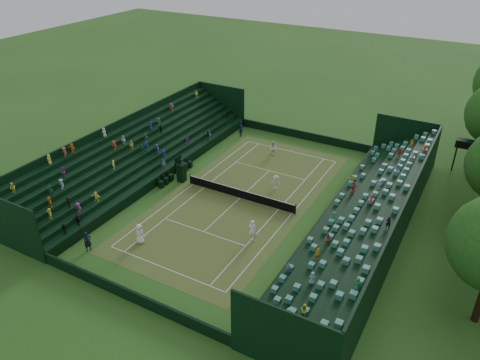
{
  "coord_description": "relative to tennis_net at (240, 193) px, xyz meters",
  "views": [
    {
      "loc": [
        18.84,
        -33.58,
        23.6
      ],
      "look_at": [
        0.0,
        0.0,
        2.0
      ],
      "focal_mm": 35.0,
      "sensor_mm": 36.0,
      "label": 1
    }
  ],
  "objects": [
    {
      "name": "perimeter_wall_south",
      "position": [
        0.0,
        -15.88,
        -0.03
      ],
      "size": [
        17.17,
        0.2,
        1.0
      ],
      "primitive_type": "cube",
      "color": "black",
      "rests_on": "ground"
    },
    {
      "name": "south_grandstand",
      "position": [
        -12.66,
        0.0,
        1.02
      ],
      "size": [
        6.6,
        32.0,
        4.9
      ],
      "color": "black",
      "rests_on": "ground"
    },
    {
      "name": "scoreboard_tower",
      "position": [
        17.75,
        16.0,
        2.62
      ],
      "size": [
        2.0,
        1.0,
        3.7
      ],
      "color": "black",
      "rests_on": "ground"
    },
    {
      "name": "perimeter_wall_west",
      "position": [
        -8.48,
        0.0,
        -0.03
      ],
      "size": [
        0.2,
        31.77,
        1.0
      ],
      "primitive_type": "cube",
      "color": "black",
      "rests_on": "ground"
    },
    {
      "name": "player_near_east",
      "position": [
        4.21,
        -5.4,
        0.48
      ],
      "size": [
        0.81,
        0.61,
        2.01
      ],
      "primitive_type": "imported",
      "rotation": [
        0.0,
        0.0,
        3.33
      ],
      "color": "white",
      "rests_on": "ground"
    },
    {
      "name": "perimeter_wall_north",
      "position": [
        0.0,
        15.88,
        -0.03
      ],
      "size": [
        17.17,
        0.2,
        1.0
      ],
      "primitive_type": "cube",
      "color": "black",
      "rests_on": "ground"
    },
    {
      "name": "perimeter_wall_east",
      "position": [
        8.48,
        0.0,
        -0.03
      ],
      "size": [
        0.2,
        31.77,
        1.0
      ],
      "primitive_type": "cube",
      "color": "black",
      "rests_on": "ground"
    },
    {
      "name": "courtside_chairs",
      "position": [
        -7.9,
        0.4,
        -0.12
      ],
      "size": [
        0.49,
        5.46,
        1.06
      ],
      "color": "black",
      "rests_on": "ground"
    },
    {
      "name": "north_grandstand",
      "position": [
        12.66,
        0.0,
        1.02
      ],
      "size": [
        6.6,
        32.0,
        4.9
      ],
      "color": "black",
      "rests_on": "ground"
    },
    {
      "name": "line_judge_north",
      "position": [
        -7.12,
        12.96,
        0.44
      ],
      "size": [
        0.63,
        0.8,
        1.92
      ],
      "primitive_type": "imported",
      "rotation": [
        0.0,
        0.0,
        1.83
      ],
      "color": "black",
      "rests_on": "ground"
    },
    {
      "name": "player_far_east",
      "position": [
        2.26,
        3.23,
        0.26
      ],
      "size": [
        1.04,
        0.64,
        1.57
      ],
      "primitive_type": "imported",
      "rotation": [
        0.0,
        0.0,
        0.05
      ],
      "color": "white",
      "rests_on": "ground"
    },
    {
      "name": "player_far_west",
      "position": [
        -1.26,
        9.93,
        0.35
      ],
      "size": [
        0.85,
        0.66,
        1.74
      ],
      "primitive_type": "imported",
      "rotation": [
        0.0,
        0.0,
        0.01
      ],
      "color": "white",
      "rests_on": "ground"
    },
    {
      "name": "ground",
      "position": [
        0.0,
        0.0,
        -0.53
      ],
      "size": [
        160.0,
        160.0,
        0.0
      ],
      "primitive_type": "plane",
      "color": "#29571B",
      "rests_on": "ground"
    },
    {
      "name": "umpire_chair",
      "position": [
        -6.87,
        0.03,
        0.75
      ],
      "size": [
        0.95,
        0.95,
        2.99
      ],
      "color": "black",
      "rests_on": "ground"
    },
    {
      "name": "court_surface",
      "position": [
        0.0,
        0.0,
        -0.52
      ],
      "size": [
        12.97,
        26.77,
        0.01
      ],
      "primitive_type": "cube",
      "color": "#346B23",
      "rests_on": "ground"
    },
    {
      "name": "player_near_west",
      "position": [
        -3.74,
        -10.26,
        0.38
      ],
      "size": [
        0.98,
        0.75,
        1.81
      ],
      "primitive_type": "imported",
      "rotation": [
        0.0,
        0.0,
        3.35
      ],
      "color": "white",
      "rests_on": "ground"
    },
    {
      "name": "tennis_net",
      "position": [
        0.0,
        0.0,
        0.0
      ],
      "size": [
        11.67,
        0.1,
        1.06
      ],
      "color": "black",
      "rests_on": "ground"
    },
    {
      "name": "line_judge_south",
      "position": [
        -6.74,
        -13.09,
        0.35
      ],
      "size": [
        0.58,
        0.73,
        1.75
      ],
      "primitive_type": "imported",
      "rotation": [
        0.0,
        0.0,
        1.29
      ],
      "color": "black",
      "rests_on": "ground"
    }
  ]
}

